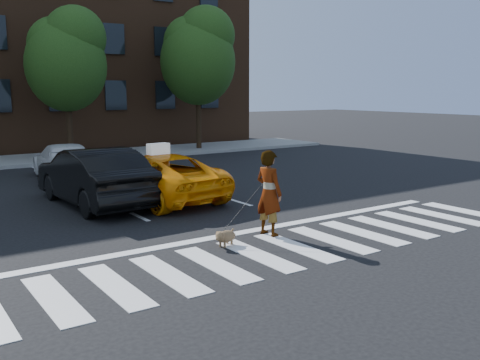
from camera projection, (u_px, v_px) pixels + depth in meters
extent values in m
plane|color=black|center=(296.00, 247.00, 11.23)|extent=(120.00, 120.00, 0.00)
cube|color=silver|center=(296.00, 247.00, 11.23)|extent=(13.00, 2.40, 0.01)
cube|color=silver|center=(252.00, 231.00, 12.53)|extent=(12.00, 0.30, 0.01)
cube|color=slate|center=(57.00, 158.00, 25.45)|extent=(30.00, 4.00, 0.15)
cube|color=#4E2F1C|center=(14.00, 42.00, 30.57)|extent=(26.00, 10.00, 12.00)
cylinder|color=black|center=(69.00, 122.00, 25.04)|extent=(0.28, 0.28, 3.55)
ellipsoid|color=#18330E|center=(66.00, 65.00, 24.61)|extent=(3.69, 3.69, 4.25)
sphere|color=#18330E|center=(75.00, 37.00, 24.46)|extent=(2.84, 2.84, 2.84)
sphere|color=#18330E|center=(56.00, 45.00, 24.47)|extent=(2.56, 2.56, 2.56)
cylinder|color=black|center=(199.00, 115.00, 28.93)|extent=(0.28, 0.28, 3.85)
ellipsoid|color=#18330E|center=(198.00, 62.00, 28.45)|extent=(4.00, 4.00, 4.60)
sphere|color=#18330E|center=(206.00, 35.00, 28.29)|extent=(3.08, 3.08, 3.08)
sphere|color=#18330E|center=(190.00, 42.00, 28.30)|extent=(2.77, 2.77, 2.77)
imported|color=orange|center=(156.00, 177.00, 15.99)|extent=(2.91, 5.30, 1.41)
imported|color=black|center=(94.00, 177.00, 15.24)|extent=(1.94, 5.10, 1.66)
imported|color=silver|center=(65.00, 161.00, 19.70)|extent=(2.49, 4.84, 1.34)
imported|color=#999999|center=(269.00, 193.00, 12.03)|extent=(0.57, 0.78, 1.95)
ellipsoid|color=olive|center=(226.00, 236.00, 11.31)|extent=(0.52, 0.41, 0.26)
sphere|color=olive|center=(220.00, 236.00, 11.11)|extent=(0.25, 0.25, 0.19)
sphere|color=olive|center=(218.00, 238.00, 11.05)|extent=(0.12, 0.12, 0.09)
cylinder|color=olive|center=(232.00, 231.00, 11.48)|extent=(0.14, 0.09, 0.11)
sphere|color=olive|center=(218.00, 233.00, 11.13)|extent=(0.09, 0.09, 0.07)
sphere|color=olive|center=(222.00, 234.00, 11.07)|extent=(0.09, 0.09, 0.07)
cylinder|color=olive|center=(225.00, 245.00, 11.19)|extent=(0.07, 0.07, 0.12)
cylinder|color=olive|center=(220.00, 244.00, 11.25)|extent=(0.07, 0.07, 0.12)
cylinder|color=olive|center=(232.00, 242.00, 11.41)|extent=(0.07, 0.07, 0.12)
cylinder|color=olive|center=(227.00, 241.00, 11.47)|extent=(0.07, 0.07, 0.12)
cube|color=white|center=(158.00, 149.00, 15.68)|extent=(0.68, 0.35, 0.32)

